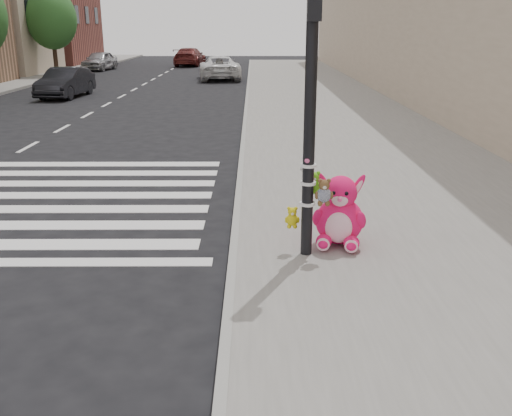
{
  "coord_description": "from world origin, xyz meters",
  "views": [
    {
      "loc": [
        1.85,
        -5.81,
        3.27
      ],
      "look_at": [
        1.88,
        2.04,
        0.75
      ],
      "focal_mm": 40.0,
      "sensor_mm": 36.0,
      "label": 1
    }
  ],
  "objects_px": {
    "car_dark_far": "(66,82)",
    "pink_bunny": "(339,215)",
    "red_teddy": "(343,232)",
    "car_white_near": "(219,68)",
    "signal_pole": "(311,136)"
  },
  "relations": [
    {
      "from": "signal_pole",
      "to": "car_dark_far",
      "type": "relative_size",
      "value": 0.96
    },
    {
      "from": "pink_bunny",
      "to": "car_white_near",
      "type": "relative_size",
      "value": 0.21
    },
    {
      "from": "pink_bunny",
      "to": "car_dark_far",
      "type": "bearing_deg",
      "value": 128.44
    },
    {
      "from": "car_dark_far",
      "to": "pink_bunny",
      "type": "bearing_deg",
      "value": -57.77
    },
    {
      "from": "signal_pole",
      "to": "pink_bunny",
      "type": "height_order",
      "value": "signal_pole"
    },
    {
      "from": "red_teddy",
      "to": "car_white_near",
      "type": "relative_size",
      "value": 0.04
    },
    {
      "from": "signal_pole",
      "to": "car_dark_far",
      "type": "bearing_deg",
      "value": 115.92
    },
    {
      "from": "car_dark_far",
      "to": "car_white_near",
      "type": "height_order",
      "value": "car_white_near"
    },
    {
      "from": "signal_pole",
      "to": "red_teddy",
      "type": "relative_size",
      "value": 18.14
    },
    {
      "from": "red_teddy",
      "to": "car_white_near",
      "type": "height_order",
      "value": "car_white_near"
    },
    {
      "from": "car_dark_far",
      "to": "car_white_near",
      "type": "bearing_deg",
      "value": 58.6
    },
    {
      "from": "car_dark_far",
      "to": "car_white_near",
      "type": "relative_size",
      "value": 0.8
    },
    {
      "from": "pink_bunny",
      "to": "car_dark_far",
      "type": "relative_size",
      "value": 0.27
    },
    {
      "from": "signal_pole",
      "to": "pink_bunny",
      "type": "xyz_separation_m",
      "value": [
        0.5,
        0.36,
        -1.25
      ]
    },
    {
      "from": "signal_pole",
      "to": "red_teddy",
      "type": "xyz_separation_m",
      "value": [
        0.6,
        0.59,
        -1.6
      ]
    }
  ]
}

